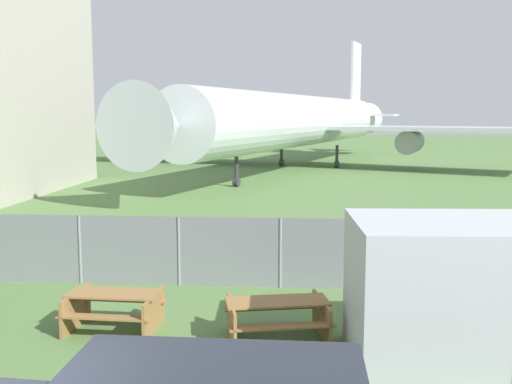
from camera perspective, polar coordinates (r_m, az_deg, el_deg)
The scene contains 5 objects.
perimeter_fence at distance 15.19m, azimuth -7.36°, elevation -5.61°, with size 56.07×0.07×1.76m.
airplane at distance 47.24m, azimuth 4.56°, elevation 6.74°, with size 37.71×45.64×11.59m.
portable_cabin at distance 10.95m, azimuth 20.08°, elevation -9.12°, with size 4.25×2.80×2.52m.
picnic_bench_near_cabin at distance 12.51m, azimuth -13.35°, elevation -10.53°, with size 1.88×1.48×0.76m.
picnic_bench_open_grass at distance 11.71m, azimuth 2.03°, elevation -11.57°, with size 2.20×1.77×0.76m.
Camera 1 is at (3.04, -4.93, 4.30)m, focal length 42.00 mm.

